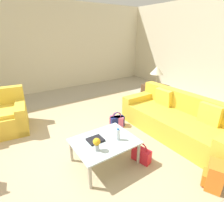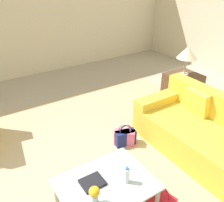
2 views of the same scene
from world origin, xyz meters
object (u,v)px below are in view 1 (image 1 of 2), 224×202
at_px(handbag_red, 141,155).
at_px(side_table, 155,93).
at_px(backpack_orange, 214,176).
at_px(handbag_navy, 117,121).
at_px(water_bottle, 118,135).
at_px(coffee_table_book, 95,140).
at_px(couch, 178,121).
at_px(coffee_table, 104,143).
at_px(handbag_pink, 117,121).
at_px(armchair, 3,117).
at_px(flower_vase, 97,143).
at_px(table_lamp, 157,71).

bearing_deg(handbag_red, side_table, 38.83).
bearing_deg(backpack_orange, handbag_navy, 92.73).
bearing_deg(water_bottle, side_table, 31.61).
bearing_deg(coffee_table_book, couch, -5.45).
height_order(coffee_table, water_bottle, water_bottle).
height_order(side_table, handbag_navy, side_table).
relative_size(handbag_navy, handbag_pink, 1.00).
height_order(armchair, side_table, armchair).
relative_size(couch, water_bottle, 11.87).
height_order(flower_vase, table_lamp, table_lamp).
height_order(couch, backpack_orange, couch).
bearing_deg(handbag_navy, coffee_table_book, -141.91).
bearing_deg(handbag_red, backpack_orange, -64.19).
bearing_deg(handbag_pink, coffee_table_book, -141.28).
bearing_deg(handbag_pink, flower_vase, -136.87).
height_order(water_bottle, handbag_red, water_bottle).
relative_size(flower_vase, handbag_navy, 0.57).
bearing_deg(couch, coffee_table, 176.82).
bearing_deg(handbag_navy, water_bottle, -125.42).
relative_size(side_table, handbag_navy, 1.74).
distance_m(water_bottle, handbag_navy, 1.26).
bearing_deg(table_lamp, handbag_pink, -162.24).
xyz_separation_m(couch, coffee_table_book, (-1.92, 0.18, 0.15)).
bearing_deg(armchair, coffee_table_book, -60.82).
bearing_deg(handbag_pink, couch, -47.34).
bearing_deg(armchair, side_table, -9.35).
relative_size(table_lamp, handbag_red, 1.62).
height_order(coffee_table_book, handbag_navy, coffee_table_book).
xyz_separation_m(coffee_table, water_bottle, (0.20, -0.10, 0.14)).
bearing_deg(handbag_navy, table_lamp, 18.17).
bearing_deg(water_bottle, handbag_navy, 54.58).
height_order(water_bottle, table_lamp, table_lamp).
bearing_deg(flower_vase, handbag_red, -13.31).
xyz_separation_m(coffee_table_book, handbag_pink, (1.01, 0.81, -0.32)).
relative_size(armchair, backpack_orange, 2.72).
bearing_deg(couch, water_bottle, 180.00).
xyz_separation_m(couch, armchair, (-3.09, 2.27, 0.01)).
height_order(handbag_red, handbag_pink, same).
xyz_separation_m(side_table, handbag_red, (-2.27, -1.83, -0.14)).
distance_m(handbag_red, handbag_pink, 1.27).
height_order(water_bottle, flower_vase, flower_vase).
xyz_separation_m(flower_vase, backpack_orange, (1.22, -1.14, -0.36)).
bearing_deg(coffee_table, table_lamp, 28.18).
bearing_deg(handbag_navy, backpack_orange, -87.27).
bearing_deg(backpack_orange, coffee_table, 127.65).
distance_m(coffee_table_book, flower_vase, 0.27).
bearing_deg(flower_vase, table_lamp, 28.65).
bearing_deg(water_bottle, handbag_pink, 55.16).
bearing_deg(water_bottle, coffee_table, 153.43).
relative_size(flower_vase, backpack_orange, 0.51).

